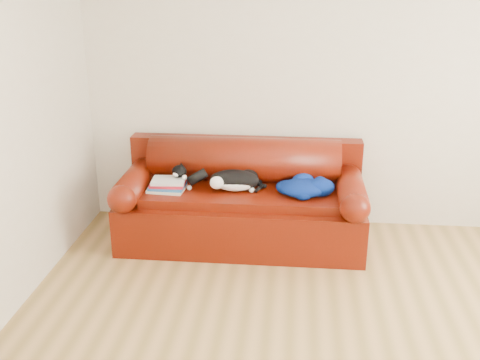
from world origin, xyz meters
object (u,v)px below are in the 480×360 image
object	(u,v)px
cat	(234,181)
blanket	(304,187)
book_stack	(168,185)
sofa_base	(242,216)

from	to	relation	value
cat	blanket	world-z (taller)	cat
book_stack	blanket	size ratio (longest dim) A/B	0.57
book_stack	cat	size ratio (longest dim) A/B	0.52
book_stack	blanket	world-z (taller)	blanket
cat	blanket	bearing A→B (deg)	-26.65
sofa_base	blanket	distance (m)	0.63
blanket	book_stack	bearing A→B (deg)	-178.30
book_stack	sofa_base	bearing A→B (deg)	9.08
sofa_base	blanket	xyz separation A→B (m)	(0.54, -0.07, 0.33)
book_stack	cat	xyz separation A→B (m)	(0.57, 0.06, 0.04)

